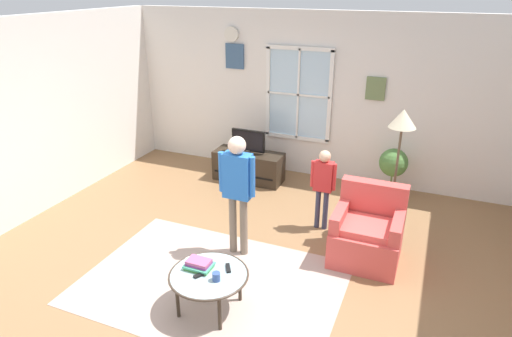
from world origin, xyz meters
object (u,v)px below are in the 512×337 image
at_px(remote_near_books, 228,268).
at_px(remote_near_cup, 201,275).
at_px(cup, 216,277).
at_px(armchair, 367,233).
at_px(book_stack, 199,264).
at_px(tv_stand, 249,166).
at_px(coffee_table, 209,276).
at_px(potted_plant_by_window, 393,166).
at_px(person_blue_shirt, 238,183).
at_px(floor_lamp, 401,132).
at_px(television, 248,141).
at_px(person_red_shirt, 323,181).

relative_size(remote_near_books, remote_near_cup, 1.00).
bearing_deg(cup, armchair, 53.20).
relative_size(armchair, book_stack, 3.27).
relative_size(tv_stand, remote_near_books, 7.97).
xyz_separation_m(tv_stand, coffee_table, (0.88, -2.99, 0.15)).
relative_size(armchair, cup, 10.14).
relative_size(remote_near_cup, potted_plant_by_window, 0.18).
bearing_deg(person_blue_shirt, coffee_table, -81.35).
bearing_deg(tv_stand, person_blue_shirt, -69.73).
bearing_deg(floor_lamp, television, 160.51).
distance_m(cup, person_blue_shirt, 1.20).
xyz_separation_m(person_red_shirt, potted_plant_by_window, (0.72, 1.29, -0.17)).
distance_m(tv_stand, coffee_table, 3.12).
bearing_deg(television, armchair, -34.99).
relative_size(book_stack, person_blue_shirt, 0.18).
bearing_deg(potted_plant_by_window, person_red_shirt, -119.29).
bearing_deg(coffee_table, television, 106.48).
xyz_separation_m(tv_stand, person_red_shirt, (1.49, -1.04, 0.44)).
bearing_deg(person_blue_shirt, armchair, 18.29).
xyz_separation_m(remote_near_books, remote_near_cup, (-0.20, -0.20, 0.00)).
bearing_deg(coffee_table, book_stack, 159.29).
bearing_deg(floor_lamp, remote_near_books, -122.95).
distance_m(book_stack, person_blue_shirt, 1.07).
bearing_deg(remote_near_cup, potted_plant_by_window, 67.16).
bearing_deg(tv_stand, cup, -71.88).
distance_m(coffee_table, book_stack, 0.16).
distance_m(person_red_shirt, floor_lamp, 1.11).
xyz_separation_m(remote_near_cup, floor_lamp, (1.50, 2.21, 0.96)).
distance_m(television, armchair, 2.65).
relative_size(remote_near_cup, person_blue_shirt, 0.10).
xyz_separation_m(tv_stand, television, (0.00, -0.00, 0.44)).
bearing_deg(person_blue_shirt, cup, -75.97).
bearing_deg(floor_lamp, cup, -120.93).
height_order(television, cup, television).
xyz_separation_m(armchair, book_stack, (-1.40, -1.43, 0.13)).
bearing_deg(armchair, cup, -126.80).
bearing_deg(floor_lamp, person_blue_shirt, -144.27).
distance_m(coffee_table, remote_near_cup, 0.09).
distance_m(television, cup, 3.21).
bearing_deg(cup, remote_near_books, 83.32).
bearing_deg(book_stack, coffee_table, -20.71).
height_order(cup, remote_near_cup, cup).
bearing_deg(book_stack, cup, -23.48).
relative_size(coffee_table, remote_near_books, 5.57).
xyz_separation_m(tv_stand, remote_near_books, (1.02, -2.84, 0.18)).
distance_m(television, floor_lamp, 2.57).
bearing_deg(armchair, person_blue_shirt, -161.71).
bearing_deg(person_red_shirt, person_blue_shirt, -128.96).
relative_size(television, floor_lamp, 0.34).
height_order(cup, remote_near_books, cup).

